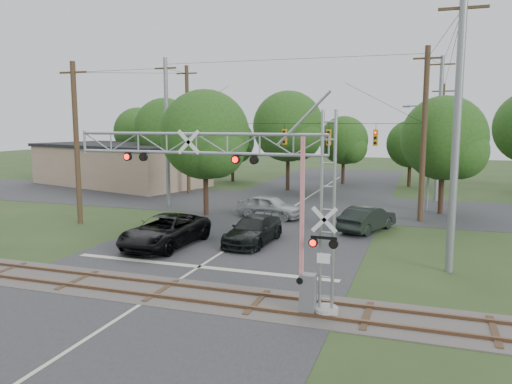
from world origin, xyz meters
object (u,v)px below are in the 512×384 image
(pickup_black, at_px, (165,231))
(car_dark, at_px, (253,230))
(sedan_silver, at_px, (270,207))
(commercial_building, at_px, (120,164))
(crossing_gantry, at_px, (244,188))
(streetlight, at_px, (427,151))
(traffic_signal_span, at_px, (297,135))

(pickup_black, bearing_deg, car_dark, 29.99)
(sedan_silver, xyz_separation_m, commercial_building, (-20.47, 12.50, 1.37))
(crossing_gantry, height_order, sedan_silver, crossing_gantry)
(crossing_gantry, relative_size, pickup_black, 1.67)
(sedan_silver, bearing_deg, streetlight, -46.52)
(crossing_gantry, bearing_deg, streetlight, 74.89)
(commercial_building, bearing_deg, traffic_signal_span, -9.54)
(pickup_black, xyz_separation_m, commercial_building, (-17.52, 21.96, 1.32))
(pickup_black, relative_size, streetlight, 0.76)
(pickup_black, xyz_separation_m, sedan_silver, (2.95, 9.47, -0.05))
(crossing_gantry, xyz_separation_m, car_dark, (-2.75, 8.97, -3.61))
(commercial_building, height_order, streetlight, streetlight)
(traffic_signal_span, height_order, car_dark, traffic_signal_span)
(commercial_building, xyz_separation_m, streetlight, (30.67, -6.03, 2.30))
(pickup_black, xyz_separation_m, streetlight, (13.15, 15.93, 3.62))
(crossing_gantry, xyz_separation_m, sedan_silver, (-4.06, 16.28, -3.56))
(traffic_signal_span, relative_size, car_dark, 3.78)
(crossing_gantry, bearing_deg, traffic_signal_span, 98.32)
(crossing_gantry, distance_m, sedan_silver, 17.15)
(car_dark, height_order, commercial_building, commercial_building)
(sedan_silver, bearing_deg, crossing_gantry, -154.90)
(crossing_gantry, height_order, streetlight, streetlight)
(pickup_black, relative_size, sedan_silver, 1.30)
(sedan_silver, xyz_separation_m, streetlight, (10.20, 6.47, 3.67))
(pickup_black, distance_m, commercial_building, 28.12)
(sedan_silver, height_order, streetlight, streetlight)
(streetlight, bearing_deg, traffic_signal_span, -153.59)
(crossing_gantry, bearing_deg, car_dark, 107.02)
(crossing_gantry, relative_size, sedan_silver, 2.18)
(crossing_gantry, distance_m, pickup_black, 10.38)
(pickup_black, distance_m, sedan_silver, 9.92)
(crossing_gantry, xyz_separation_m, pickup_black, (-7.01, 6.81, -3.51))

